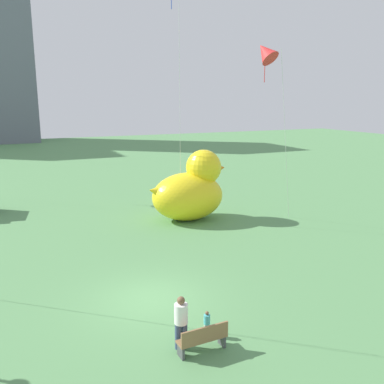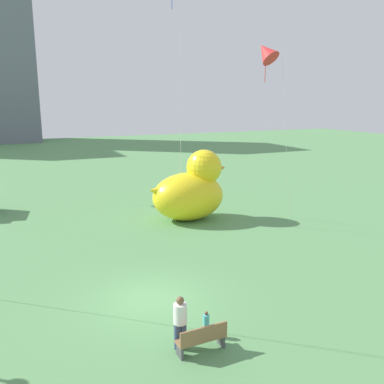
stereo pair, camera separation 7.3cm
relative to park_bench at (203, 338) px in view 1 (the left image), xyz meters
The scene contains 6 objects.
ground_plane 3.91m from the park_bench, 94.72° to the left, with size 140.00×140.00×0.00m, color #578F55.
park_bench is the anchor object (origin of this frame).
person_adult 0.84m from the park_bench, 134.79° to the left, with size 0.41×0.41×1.68m.
person_child 0.92m from the park_bench, 56.37° to the left, with size 0.21×0.21×0.85m.
giant_inflatable_duck 14.29m from the park_bench, 67.19° to the left, with size 5.24×3.36×4.34m.
kite_red 17.50m from the park_bench, 50.02° to the left, with size 2.82×2.94×10.82m.
Camera 1 is at (-4.63, -13.92, 7.42)m, focal length 39.27 mm.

